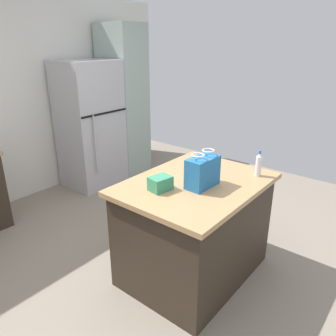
{
  "coord_description": "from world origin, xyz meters",
  "views": [
    {
      "loc": [
        -1.88,
        -1.64,
        2.02
      ],
      "look_at": [
        0.23,
        0.08,
        0.96
      ],
      "focal_mm": 35.49,
      "sensor_mm": 36.0,
      "label": 1
    }
  ],
  "objects_px": {
    "tall_cabinet": "(124,101)",
    "bottle": "(259,165)",
    "refrigerator": "(90,125)",
    "shopping_bag": "(203,172)",
    "small_box": "(160,183)",
    "kitchen_island": "(194,228)"
  },
  "relations": [
    {
      "from": "kitchen_island",
      "to": "bottle",
      "type": "height_order",
      "value": "bottle"
    },
    {
      "from": "refrigerator",
      "to": "tall_cabinet",
      "type": "xyz_separation_m",
      "value": [
        0.67,
        0.0,
        0.24
      ]
    },
    {
      "from": "bottle",
      "to": "refrigerator",
      "type": "bearing_deg",
      "value": 83.26
    },
    {
      "from": "refrigerator",
      "to": "bottle",
      "type": "height_order",
      "value": "refrigerator"
    },
    {
      "from": "tall_cabinet",
      "to": "refrigerator",
      "type": "bearing_deg",
      "value": -179.98
    },
    {
      "from": "small_box",
      "to": "bottle",
      "type": "height_order",
      "value": "bottle"
    },
    {
      "from": "tall_cabinet",
      "to": "shopping_bag",
      "type": "relative_size",
      "value": 7.59
    },
    {
      "from": "refrigerator",
      "to": "shopping_bag",
      "type": "bearing_deg",
      "value": -108.38
    },
    {
      "from": "small_box",
      "to": "tall_cabinet",
      "type": "bearing_deg",
      "value": 51.73
    },
    {
      "from": "bottle",
      "to": "kitchen_island",
      "type": "bearing_deg",
      "value": 142.65
    },
    {
      "from": "kitchen_island",
      "to": "tall_cabinet",
      "type": "xyz_separation_m",
      "value": [
        1.44,
        2.34,
        0.66
      ]
    },
    {
      "from": "refrigerator",
      "to": "small_box",
      "type": "xyz_separation_m",
      "value": [
        -1.07,
        -2.21,
        0.08
      ]
    },
    {
      "from": "kitchen_island",
      "to": "tall_cabinet",
      "type": "distance_m",
      "value": 2.82
    },
    {
      "from": "tall_cabinet",
      "to": "bottle",
      "type": "distance_m",
      "value": 2.86
    },
    {
      "from": "kitchen_island",
      "to": "tall_cabinet",
      "type": "bearing_deg",
      "value": 58.45
    },
    {
      "from": "refrigerator",
      "to": "small_box",
      "type": "relative_size",
      "value": 10.38
    },
    {
      "from": "refrigerator",
      "to": "tall_cabinet",
      "type": "bearing_deg",
      "value": 0.02
    },
    {
      "from": "refrigerator",
      "to": "small_box",
      "type": "bearing_deg",
      "value": -115.87
    },
    {
      "from": "kitchen_island",
      "to": "bottle",
      "type": "relative_size",
      "value": 5.54
    },
    {
      "from": "kitchen_island",
      "to": "bottle",
      "type": "xyz_separation_m",
      "value": [
        0.45,
        -0.34,
        0.55
      ]
    },
    {
      "from": "bottle",
      "to": "small_box",
      "type": "bearing_deg",
      "value": 148.02
    },
    {
      "from": "kitchen_island",
      "to": "bottle",
      "type": "distance_m",
      "value": 0.79
    }
  ]
}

